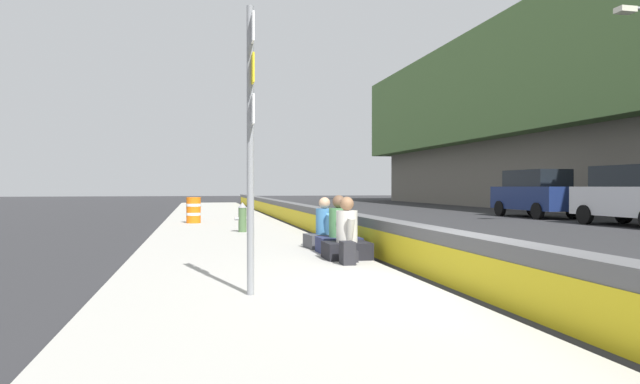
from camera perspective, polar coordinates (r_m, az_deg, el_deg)
name	(u,v)px	position (r m, az deg, el deg)	size (l,w,h in m)	color
ground_plane	(465,295)	(8.02, 14.62, -10.18)	(160.00, 160.00, 0.00)	#2B2B2D
sidewalk_strip	(273,298)	(7.22, -4.80, -10.81)	(80.00, 4.40, 0.14)	#A8A59E
jersey_barrier	(465,264)	(7.95, 14.61, -7.18)	(76.00, 0.45, 0.85)	#545456
route_sign_post	(251,127)	(7.02, -7.10, 6.61)	(0.44, 0.09, 3.60)	gray
fire_hydrant	(242,217)	(16.65, -7.95, -2.54)	(0.26, 0.46, 0.88)	#47663D
seated_person_foreground	(347,239)	(10.44, 2.77, -4.87)	(0.74, 0.84, 1.16)	black
seated_person_middle	(339,235)	(11.41, 1.94, -4.38)	(0.75, 0.85, 1.17)	#23284C
seated_person_rear	(325,232)	(12.28, 0.47, -4.11)	(0.76, 0.87, 1.11)	#424247
backpack	(348,253)	(9.71, 2.89, -6.28)	(0.32, 0.28, 0.40)	#232328
construction_barrel	(194,210)	(21.03, -12.83, -1.81)	(0.54, 0.54, 0.95)	orange
parked_car_third	(636,195)	(23.69, 29.66, -0.24)	(4.87, 2.20, 2.28)	silver
parked_car_fourth	(535,193)	(28.61, 21.19, -0.07)	(4.83, 2.13, 2.28)	navy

